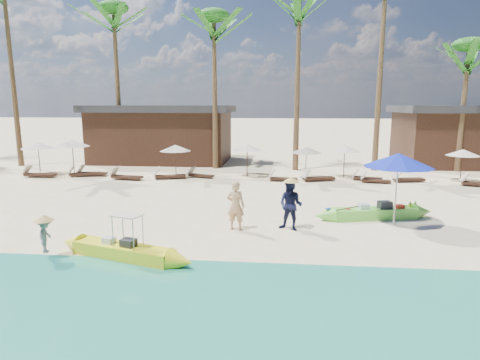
# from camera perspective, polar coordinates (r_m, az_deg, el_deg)

# --- Properties ---
(ground) EXTENTS (240.00, 240.00, 0.00)m
(ground) POSITION_cam_1_polar(r_m,az_deg,el_deg) (13.80, 1.11, -7.71)
(ground) COLOR beige
(ground) RESTS_ON ground
(wet_sand_strip) EXTENTS (240.00, 4.50, 0.01)m
(wet_sand_strip) POSITION_cam_1_polar(r_m,az_deg,el_deg) (9.21, -1.41, -17.49)
(wet_sand_strip) COLOR tan
(wet_sand_strip) RESTS_ON ground
(green_canoe) EXTENTS (5.26, 1.56, 0.68)m
(green_canoe) POSITION_cam_1_polar(r_m,az_deg,el_deg) (16.39, 18.52, -4.46)
(green_canoe) COLOR #6BDD43
(green_canoe) RESTS_ON ground
(yellow_canoe) EXTENTS (4.92, 1.81, 1.31)m
(yellow_canoe) POSITION_cam_1_polar(r_m,az_deg,el_deg) (12.16, -16.27, -9.64)
(yellow_canoe) COLOR yellow
(yellow_canoe) RESTS_ON ground
(tourist) EXTENTS (0.70, 0.53, 1.75)m
(tourist) POSITION_cam_1_polar(r_m,az_deg,el_deg) (14.03, -0.62, -3.67)
(tourist) COLOR tan
(tourist) RESTS_ON ground
(vendor_green) EXTENTS (1.06, 0.96, 1.78)m
(vendor_green) POSITION_cam_1_polar(r_m,az_deg,el_deg) (14.12, 7.22, -3.59)
(vendor_green) COLOR #121534
(vendor_green) RESTS_ON ground
(vendor_yellow) EXTENTS (0.50, 0.71, 1.00)m
(vendor_yellow) POSITION_cam_1_polar(r_m,az_deg,el_deg) (12.78, -25.95, -7.12)
(vendor_yellow) COLOR gray
(vendor_yellow) RESTS_ON ground
(blue_umbrella) EXTENTS (2.46, 2.46, 2.65)m
(blue_umbrella) POSITION_cam_1_polar(r_m,az_deg,el_deg) (15.43, 21.60, 2.64)
(blue_umbrella) COLOR #99999E
(blue_umbrella) RESTS_ON ground
(resort_parasol_2) EXTENTS (2.01, 2.01, 2.07)m
(resort_parasol_2) POSITION_cam_1_polar(r_m,az_deg,el_deg) (27.95, -26.82, 4.43)
(resort_parasol_2) COLOR #3B2218
(resort_parasol_2) RESTS_ON ground
(lounger_2_left) EXTENTS (1.95, 0.64, 0.66)m
(lounger_2_left) POSITION_cam_1_polar(r_m,az_deg,el_deg) (27.33, -26.79, 0.81)
(lounger_2_left) COLOR #3B2218
(lounger_2_left) RESTS_ON ground
(resort_parasol_3) EXTENTS (2.15, 2.15, 2.21)m
(resort_parasol_3) POSITION_cam_1_polar(r_m,az_deg,el_deg) (27.20, -22.78, 4.86)
(resort_parasol_3) COLOR #3B2218
(resort_parasol_3) RESTS_ON ground
(lounger_3_left) EXTENTS (1.84, 1.01, 0.60)m
(lounger_3_left) POSITION_cam_1_polar(r_m,az_deg,el_deg) (26.48, -21.57, 0.89)
(lounger_3_left) COLOR #3B2218
(lounger_3_left) RESTS_ON ground
(lounger_3_right) EXTENTS (1.81, 0.61, 0.61)m
(lounger_3_right) POSITION_cam_1_polar(r_m,az_deg,el_deg) (26.49, -20.45, 0.98)
(lounger_3_right) COLOR #3B2218
(lounger_3_right) RESTS_ON ground
(resort_parasol_4) EXTENTS (1.91, 1.91, 1.97)m
(resort_parasol_4) POSITION_cam_1_polar(r_m,az_deg,el_deg) (24.63, -9.19, 4.52)
(resort_parasol_4) COLOR #3B2218
(resort_parasol_4) RESTS_ON ground
(lounger_4_left) EXTENTS (2.01, 0.94, 0.66)m
(lounger_4_left) POSITION_cam_1_polar(r_m,az_deg,el_deg) (24.58, -16.07, 0.56)
(lounger_4_left) COLOR #3B2218
(lounger_4_left) RESTS_ON ground
(lounger_4_right) EXTENTS (1.98, 1.07, 0.64)m
(lounger_4_right) POSITION_cam_1_polar(r_m,az_deg,el_deg) (24.22, -10.20, 0.66)
(lounger_4_right) COLOR #3B2218
(lounger_4_right) RESTS_ON ground
(resort_parasol_5) EXTENTS (1.95, 1.95, 2.01)m
(resort_parasol_5) POSITION_cam_1_polar(r_m,az_deg,el_deg) (24.48, 1.03, 4.71)
(resort_parasol_5) COLOR #3B2218
(resort_parasol_5) RESTS_ON ground
(lounger_5_left) EXTENTS (1.69, 1.00, 0.55)m
(lounger_5_left) POSITION_cam_1_polar(r_m,az_deg,el_deg) (24.43, -5.76, 0.78)
(lounger_5_left) COLOR #3B2218
(lounger_5_left) RESTS_ON ground
(resort_parasol_6) EXTENTS (1.84, 1.84, 1.89)m
(resort_parasol_6) POSITION_cam_1_polar(r_m,az_deg,el_deg) (24.19, 9.42, 4.24)
(resort_parasol_6) COLOR #3B2218
(resort_parasol_6) RESTS_ON ground
(lounger_6_left) EXTENTS (1.66, 0.55, 0.56)m
(lounger_6_left) POSITION_cam_1_polar(r_m,az_deg,el_deg) (23.27, 5.93, 0.30)
(lounger_6_left) COLOR #3B2218
(lounger_6_left) RESTS_ON ground
(lounger_6_right) EXTENTS (1.99, 1.09, 0.65)m
(lounger_6_right) POSITION_cam_1_polar(r_m,az_deg,el_deg) (23.58, 10.84, 0.37)
(lounger_6_right) COLOR #3B2218
(lounger_6_right) RESTS_ON ground
(resort_parasol_7) EXTENTS (1.94, 1.94, 1.99)m
(resort_parasol_7) POSITION_cam_1_polar(r_m,az_deg,el_deg) (24.76, 14.68, 4.40)
(resort_parasol_7) COLOR #3B2218
(resort_parasol_7) RESTS_ON ground
(lounger_7_left) EXTENTS (1.77, 0.93, 0.57)m
(lounger_7_left) POSITION_cam_1_polar(r_m,az_deg,el_deg) (24.46, 17.45, 0.38)
(lounger_7_left) COLOR #3B2218
(lounger_7_left) RESTS_ON ground
(lounger_7_right) EXTENTS (1.68, 0.77, 0.55)m
(lounger_7_right) POSITION_cam_1_polar(r_m,az_deg,el_deg) (23.84, 18.52, 0.04)
(lounger_7_right) COLOR #3B2218
(lounger_7_right) RESTS_ON ground
(resort_parasol_8) EXTENTS (1.82, 1.82, 1.88)m
(resort_parasol_8) POSITION_cam_1_polar(r_m,az_deg,el_deg) (25.91, 29.13, 3.43)
(resort_parasol_8) COLOR #3B2218
(resort_parasol_8) RESTS_ON ground
(lounger_8_left) EXTENTS (1.86, 0.88, 0.61)m
(lounger_8_left) POSITION_cam_1_polar(r_m,az_deg,el_deg) (24.79, 22.63, 0.20)
(lounger_8_left) COLOR #3B2218
(lounger_8_left) RESTS_ON ground
(lounger_9_left) EXTENTS (1.95, 1.06, 0.63)m
(lounger_9_left) POSITION_cam_1_polar(r_m,az_deg,el_deg) (25.16, 30.70, -0.31)
(lounger_9_left) COLOR #3B2218
(lounger_9_left) RESTS_ON ground
(palm_1) EXTENTS (2.08, 2.08, 13.60)m
(palm_1) POSITION_cam_1_polar(r_m,az_deg,el_deg) (33.51, -30.40, 20.40)
(palm_1) COLOR brown
(palm_1) RESTS_ON ground
(palm_2) EXTENTS (2.08, 2.08, 11.33)m
(palm_2) POSITION_cam_1_polar(r_m,az_deg,el_deg) (30.75, -17.40, 19.23)
(palm_2) COLOR brown
(palm_2) RESTS_ON ground
(palm_3) EXTENTS (2.08, 2.08, 10.52)m
(palm_3) POSITION_cam_1_polar(r_m,az_deg,el_deg) (28.00, -3.70, 19.32)
(palm_3) COLOR brown
(palm_3) RESTS_ON ground
(palm_4) EXTENTS (2.08, 2.08, 11.70)m
(palm_4) POSITION_cam_1_polar(r_m,az_deg,el_deg) (27.57, 8.39, 21.21)
(palm_4) COLOR brown
(palm_4) RESTS_ON ground
(palm_5) EXTENTS (2.08, 2.08, 13.60)m
(palm_5) POSITION_cam_1_polar(r_m,az_deg,el_deg) (28.92, 19.90, 22.98)
(palm_5) COLOR brown
(palm_5) RESTS_ON ground
(palm_6) EXTENTS (2.08, 2.08, 8.51)m
(palm_6) POSITION_cam_1_polar(r_m,az_deg,el_deg) (30.13, 29.66, 14.45)
(palm_6) COLOR brown
(palm_6) RESTS_ON ground
(pavilion_west) EXTENTS (10.80, 6.60, 4.30)m
(pavilion_west) POSITION_cam_1_polar(r_m,az_deg,el_deg) (31.93, -10.93, 6.59)
(pavilion_west) COLOR #3B2218
(pavilion_west) RESTS_ON ground
(pavilion_east) EXTENTS (8.80, 6.60, 4.30)m
(pavilion_east) POSITION_cam_1_polar(r_m,az_deg,el_deg) (33.28, 28.66, 5.65)
(pavilion_east) COLOR #3B2218
(pavilion_east) RESTS_ON ground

